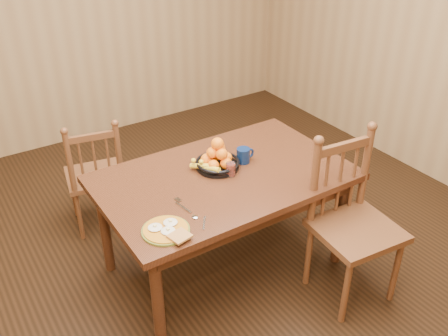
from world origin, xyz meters
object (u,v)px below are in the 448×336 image
dining_table (224,186)px  chair_far (96,176)px  breakfast_plate (166,230)px  fruit_bowl (217,160)px  coffee_mug (244,155)px  chair_near (352,223)px

dining_table → chair_far: chair_far is taller
chair_far → breakfast_plate: chair_far is taller
chair_far → fruit_bowl: (0.56, -0.83, 0.37)m
coffee_mug → fruit_bowl: bearing=172.3°
chair_near → dining_table: bearing=137.0°
chair_far → chair_near: (1.11, -1.55, 0.08)m
chair_far → chair_near: size_ratio=0.85×
chair_far → chair_near: 1.91m
breakfast_plate → coffee_mug: coffee_mug is taller
fruit_bowl → coffee_mug: bearing=-7.7°
chair_far → chair_near: chair_near is taller
breakfast_plate → coffee_mug: size_ratio=2.22×
chair_far → breakfast_plate: size_ratio=3.10×
dining_table → chair_near: (0.55, -0.62, -0.14)m
coffee_mug → chair_far: bearing=131.6°
dining_table → chair_near: size_ratio=1.48×
chair_near → breakfast_plate: size_ratio=3.65×
chair_near → breakfast_plate: chair_near is taller
coffee_mug → fruit_bowl: (-0.19, 0.03, 0.01)m
chair_near → coffee_mug: size_ratio=8.12×
chair_far → coffee_mug: chair_far is taller
chair_far → chair_near: bearing=136.8°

